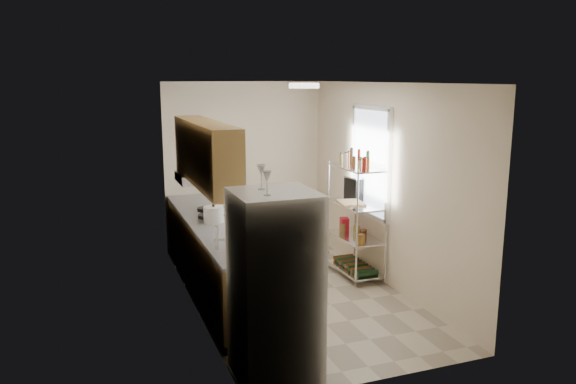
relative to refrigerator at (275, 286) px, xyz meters
name	(u,v)px	position (x,y,z in m)	size (l,w,h in m)	color
room	(294,192)	(0.87, 1.80, 0.45)	(2.52, 4.42, 2.62)	beige
counter_run	(214,256)	(-0.05, 2.23, -0.40)	(0.63, 3.51, 0.90)	#AB8549
upper_cabinets	(205,153)	(-0.18, 1.90, 0.96)	(0.33, 2.20, 0.72)	#AB8549
range_hood	(198,177)	(-0.13, 2.70, 0.54)	(0.50, 0.60, 0.12)	#B7BABC
window	(371,162)	(2.10, 2.15, 0.70)	(0.06, 1.00, 1.46)	white
bakers_rack	(357,196)	(1.88, 2.09, 0.25)	(0.45, 0.90, 1.73)	silver
ceiling_dome	(304,86)	(0.87, 1.50, 1.72)	(0.34, 0.34, 0.06)	white
refrigerator	(275,286)	(0.00, 0.00, 0.00)	(0.70, 0.70, 1.71)	silver
wine_glass_a	(267,183)	(-0.11, -0.14, 0.96)	(0.07, 0.07, 0.21)	silver
wine_glass_b	(261,177)	(-0.07, 0.12, 0.96)	(0.08, 0.08, 0.22)	silver
rice_cooker	(214,215)	(-0.04, 2.20, 0.15)	(0.25, 0.25, 0.20)	white
frying_pan_large	(208,216)	(-0.06, 2.46, 0.07)	(0.25, 0.25, 0.04)	black
frying_pan_small	(205,209)	(-0.01, 2.84, 0.07)	(0.22, 0.22, 0.04)	black
cutting_board	(351,203)	(1.80, 2.11, 0.17)	(0.30, 0.39, 0.03)	tan
espresso_machine	(355,187)	(2.01, 2.43, 0.31)	(0.17, 0.26, 0.30)	black
storage_bag	(344,224)	(1.86, 2.43, -0.21)	(0.11, 0.15, 0.17)	#B51621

